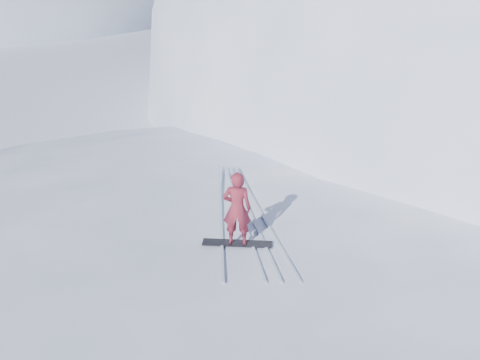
{
  "coord_description": "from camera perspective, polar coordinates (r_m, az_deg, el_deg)",
  "views": [
    {
      "loc": [
        -0.46,
        -7.62,
        8.55
      ],
      "look_at": [
        -1.18,
        3.56,
        3.5
      ],
      "focal_mm": 40.0,
      "sensor_mm": 36.0,
      "label": 1
    }
  ],
  "objects": [
    {
      "name": "wind_bumps",
      "position": [
        12.96,
        2.46,
        -17.05
      ],
      "size": [
        16.0,
        14.4,
        1.0
      ],
      "color": "white",
      "rests_on": "ground"
    },
    {
      "name": "board_tracks",
      "position": [
        13.19,
        0.33,
        -3.43
      ],
      "size": [
        2.26,
        5.97,
        0.04
      ],
      "color": "silver",
      "rests_on": "ground"
    },
    {
      "name": "peak_shoulder",
      "position": [
        30.75,
        23.55,
        6.07
      ],
      "size": [
        28.0,
        24.0,
        18.0
      ],
      "primitive_type": "ellipsoid",
      "color": "white",
      "rests_on": "ground"
    },
    {
      "name": "near_ridge",
      "position": [
        13.71,
        9.29,
        -14.7
      ],
      "size": [
        36.0,
        28.0,
        4.8
      ],
      "primitive_type": "ellipsoid",
      "color": "white",
      "rests_on": "ground"
    },
    {
      "name": "snowboard",
      "position": [
        11.91,
        -0.31,
        -6.75
      ],
      "size": [
        1.55,
        0.31,
        0.03
      ],
      "primitive_type": "cube",
      "rotation": [
        0.0,
        0.0,
        -0.01
      ],
      "color": "black",
      "rests_on": "near_ridge"
    },
    {
      "name": "snowboarder",
      "position": [
        11.49,
        -0.32,
        -3.07
      ],
      "size": [
        0.62,
        0.41,
        1.7
      ],
      "primitive_type": "imported",
      "rotation": [
        0.0,
        0.0,
        3.13
      ],
      "color": "maroon",
      "rests_on": "snowboard"
    }
  ]
}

